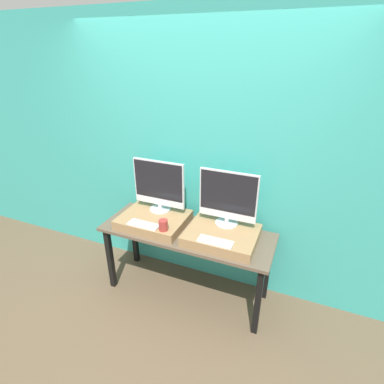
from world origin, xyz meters
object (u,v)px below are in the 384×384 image
Objects in this scene: monitor_right at (228,198)px; keyboard_right at (215,241)px; monitor_left at (159,185)px; keyboard_left at (144,224)px; mug at (163,225)px.

keyboard_right is (0.00, -0.32, -0.25)m from monitor_right.
monitor_left is 0.41m from keyboard_left.
keyboard_left is at bearing 180.00° from keyboard_right.
monitor_right is at bearing 90.00° from keyboard_right.
keyboard_right is (0.68, -0.32, -0.25)m from monitor_left.
monitor_left is at bearing 180.00° from monitor_right.
monitor_right is (0.68, 0.00, 0.00)m from monitor_left.
mug is 0.33× the size of keyboard_right.
monitor_left reaches higher than mug.
monitor_right is (0.48, 0.32, 0.21)m from mug.
monitor_right is 0.41m from keyboard_right.
keyboard_left is at bearing -90.00° from monitor_left.
keyboard_right is at bearing -24.93° from monitor_left.
keyboard_left and keyboard_right have the same top height.
monitor_left reaches higher than keyboard_right.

